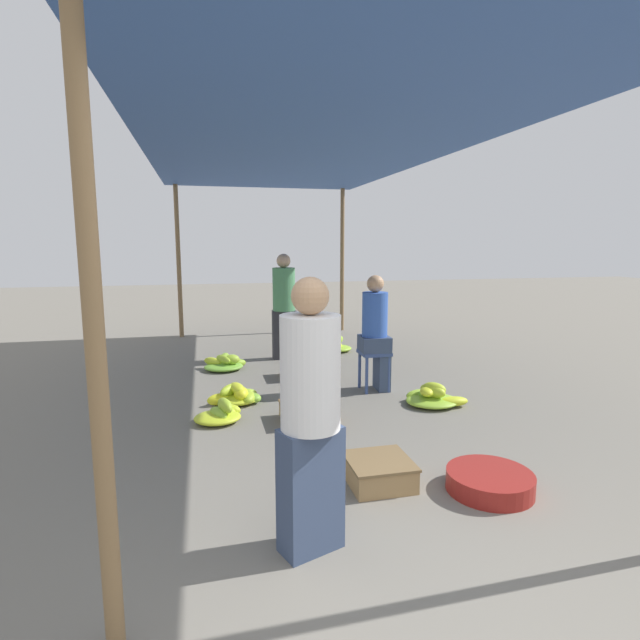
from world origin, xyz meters
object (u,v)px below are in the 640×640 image
at_px(crate_near, 299,369).
at_px(crate_far, 306,413).
at_px(banana_pile_right_0, 433,397).
at_px(banana_pile_right_1, 318,337).
at_px(basin_black, 490,482).
at_px(vendor_foreground, 310,413).
at_px(banana_pile_left_1, 238,396).
at_px(banana_pile_right_2, 336,346).
at_px(vendor_seated, 376,330).
at_px(banana_pile_left_2, 225,364).
at_px(shopper_walking_mid, 284,305).
at_px(stool, 374,359).
at_px(banana_pile_left_0, 221,414).
at_px(crate_mid, 379,472).

relative_size(crate_near, crate_far, 0.92).
relative_size(banana_pile_right_0, banana_pile_right_1, 1.11).
bearing_deg(crate_near, basin_black, -77.24).
xyz_separation_m(vendor_foreground, crate_near, (0.64, 3.66, -0.71)).
height_order(banana_pile_left_1, banana_pile_right_2, banana_pile_right_2).
bearing_deg(vendor_seated, banana_pile_right_0, -57.39).
bearing_deg(vendor_seated, basin_black, -90.89).
bearing_deg(vendor_seated, banana_pile_left_2, 141.27).
relative_size(vendor_foreground, shopper_walking_mid, 0.99).
distance_m(banana_pile_left_1, crate_far, 0.95).
bearing_deg(stool, vendor_seated, 3.84).
bearing_deg(banana_pile_left_0, vendor_seated, 19.63).
xyz_separation_m(banana_pile_right_2, crate_near, (-0.86, -1.37, 0.02)).
bearing_deg(banana_pile_right_0, banana_pile_left_0, 179.84).
xyz_separation_m(basin_black, banana_pile_right_0, (0.46, 1.87, 0.02)).
height_order(banana_pile_right_0, shopper_walking_mid, shopper_walking_mid).
xyz_separation_m(vendor_seated, banana_pile_right_0, (0.42, -0.66, -0.64)).
bearing_deg(crate_far, banana_pile_right_0, 7.50).
xyz_separation_m(banana_pile_left_1, crate_mid, (0.87, -2.12, 0.01)).
distance_m(crate_mid, shopper_walking_mid, 4.20).
bearing_deg(banana_pile_left_2, vendor_foreground, -85.97).
relative_size(stool, crate_near, 1.07).
xyz_separation_m(stool, crate_near, (-0.76, 0.76, -0.27)).
distance_m(stool, crate_mid, 2.39).
bearing_deg(shopper_walking_mid, banana_pile_left_1, -112.64).
bearing_deg(vendor_seated, banana_pile_right_1, 89.82).
distance_m(banana_pile_left_0, crate_near, 1.77).
bearing_deg(crate_near, vendor_seated, -44.20).
distance_m(vendor_foreground, crate_near, 3.78).
xyz_separation_m(banana_pile_left_1, crate_far, (0.61, -0.72, 0.00)).
relative_size(banana_pile_right_1, crate_near, 1.30).
height_order(banana_pile_right_0, crate_near, banana_pile_right_0).
bearing_deg(vendor_foreground, banana_pile_right_1, 76.62).
height_order(banana_pile_right_1, crate_near, crate_near).
bearing_deg(basin_black, stool, 89.60).
relative_size(stool, banana_pile_left_0, 0.97).
bearing_deg(banana_pile_left_1, banana_pile_left_2, 93.15).
bearing_deg(banana_pile_left_0, stool, 19.81).
bearing_deg(basin_black, banana_pile_right_2, 88.55).
bearing_deg(stool, banana_pile_right_1, 89.42).
bearing_deg(banana_pile_left_1, crate_far, -49.61).
height_order(vendor_foreground, crate_mid, vendor_foreground).
bearing_deg(crate_mid, vendor_foreground, -135.03).
bearing_deg(crate_near, banana_pile_right_2, 57.68).
xyz_separation_m(vendor_seated, crate_near, (-0.79, 0.76, -0.62)).
bearing_deg(crate_near, banana_pile_right_1, 71.31).
distance_m(banana_pile_left_2, banana_pile_right_2, 1.95).
bearing_deg(crate_far, basin_black, -59.53).
relative_size(stool, vendor_seated, 0.35).
bearing_deg(crate_mid, banana_pile_left_0, 123.89).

